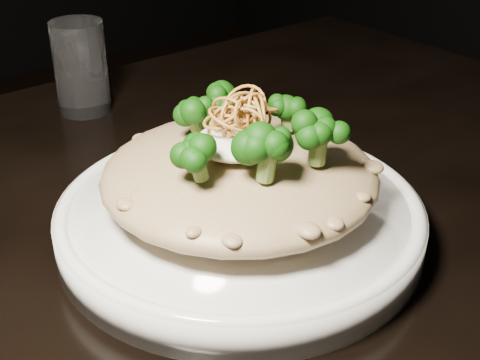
% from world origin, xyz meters
% --- Properties ---
extents(table, '(1.10, 0.80, 0.75)m').
position_xyz_m(table, '(0.00, 0.00, 0.67)').
color(table, black).
rests_on(table, ground).
extents(plate, '(0.31, 0.31, 0.03)m').
position_xyz_m(plate, '(-0.01, -0.05, 0.77)').
color(plate, white).
rests_on(plate, table).
extents(risotto, '(0.23, 0.23, 0.05)m').
position_xyz_m(risotto, '(-0.01, -0.04, 0.81)').
color(risotto, brown).
rests_on(risotto, plate).
extents(broccoli, '(0.14, 0.14, 0.05)m').
position_xyz_m(broccoli, '(-0.01, -0.05, 0.86)').
color(broccoli, black).
rests_on(broccoli, risotto).
extents(cheese, '(0.07, 0.07, 0.02)m').
position_xyz_m(cheese, '(-0.01, -0.05, 0.84)').
color(cheese, white).
rests_on(cheese, risotto).
extents(shallots, '(0.06, 0.06, 0.04)m').
position_xyz_m(shallots, '(-0.01, -0.05, 0.87)').
color(shallots, brown).
rests_on(shallots, cheese).
extents(drinking_glass, '(0.07, 0.07, 0.11)m').
position_xyz_m(drinking_glass, '(0.02, 0.29, 0.80)').
color(drinking_glass, silver).
rests_on(drinking_glass, table).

